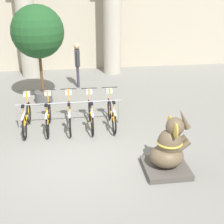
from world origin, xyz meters
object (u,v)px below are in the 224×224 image
at_px(bicycle_0, 27,117).
at_px(elephant_statue, 169,150).
at_px(potted_tree, 38,34).
at_px(bicycle_2, 70,115).
at_px(bicycle_3, 91,114).
at_px(bicycle_4, 112,113).
at_px(person_pedestrian, 77,61).
at_px(bicycle_1, 48,116).

relative_size(bicycle_0, elephant_statue, 1.10).
bearing_deg(potted_tree, bicycle_2, -67.61).
bearing_deg(elephant_statue, bicycle_2, 130.25).
distance_m(bicycle_3, potted_tree, 3.41).
relative_size(bicycle_3, bicycle_4, 1.00).
bearing_deg(bicycle_4, bicycle_0, 179.00).
relative_size(bicycle_2, potted_tree, 0.51).
distance_m(bicycle_3, person_pedestrian, 3.95).
height_order(bicycle_1, bicycle_2, same).
distance_m(bicycle_1, bicycle_3, 1.25).
distance_m(bicycle_0, person_pedestrian, 4.22).
distance_m(bicycle_1, bicycle_2, 0.62).
height_order(bicycle_0, potted_tree, potted_tree).
xyz_separation_m(bicycle_3, person_pedestrian, (-0.24, 3.88, 0.68)).
distance_m(bicycle_4, elephant_statue, 2.77).
relative_size(elephant_statue, person_pedestrian, 0.87).
height_order(person_pedestrian, potted_tree, potted_tree).
height_order(bicycle_2, bicycle_4, same).
height_order(bicycle_2, person_pedestrian, person_pedestrian).
xyz_separation_m(bicycle_0, potted_tree, (0.33, 2.22, 2.03)).
height_order(bicycle_1, elephant_statue, elephant_statue).
height_order(bicycle_3, potted_tree, potted_tree).
relative_size(bicycle_2, bicycle_3, 1.00).
relative_size(bicycle_2, bicycle_4, 1.00).
xyz_separation_m(bicycle_0, elephant_statue, (3.46, -2.64, 0.12)).
height_order(bicycle_4, person_pedestrian, person_pedestrian).
relative_size(bicycle_1, person_pedestrian, 0.96).
distance_m(bicycle_2, bicycle_4, 1.25).
height_order(bicycle_3, person_pedestrian, person_pedestrian).
distance_m(bicycle_1, elephant_statue, 3.87).
relative_size(bicycle_0, bicycle_1, 1.00).
height_order(bicycle_4, potted_tree, potted_tree).
bearing_deg(elephant_statue, bicycle_1, 137.19).
height_order(bicycle_1, bicycle_3, same).
xyz_separation_m(person_pedestrian, potted_tree, (-1.31, -1.62, 1.36)).
height_order(bicycle_4, elephant_statue, elephant_statue).
relative_size(bicycle_3, elephant_statue, 1.10).
xyz_separation_m(elephant_statue, potted_tree, (-3.14, 4.85, 1.91)).
relative_size(person_pedestrian, potted_tree, 0.53).
height_order(bicycle_3, bicycle_4, same).
bearing_deg(bicycle_3, potted_tree, 124.36).
relative_size(bicycle_0, person_pedestrian, 0.96).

